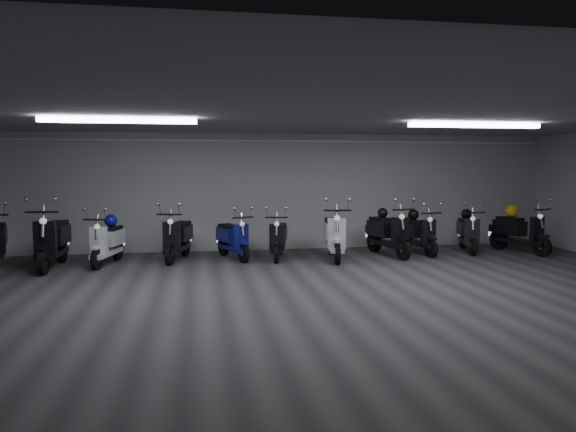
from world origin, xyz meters
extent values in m
cube|color=#343436|center=(0.00, 0.00, -0.01)|extent=(14.00, 10.00, 0.01)
cube|color=gray|center=(0.00, 0.00, 2.80)|extent=(14.00, 10.00, 0.01)
cube|color=#A2A2A5|center=(0.00, 5.00, 1.40)|extent=(14.00, 0.01, 2.80)
cube|color=#A2A2A5|center=(0.00, -5.00, 1.40)|extent=(14.00, 0.01, 2.80)
cube|color=white|center=(-3.00, 1.00, 2.74)|extent=(2.40, 0.18, 0.08)
cube|color=white|center=(3.00, 1.00, 2.74)|extent=(2.40, 0.18, 0.08)
cylinder|color=white|center=(0.00, 4.92, 2.62)|extent=(13.60, 0.05, 0.05)
sphere|color=#0C118A|center=(-3.60, 3.76, 0.89)|extent=(0.26, 0.26, 0.26)
sphere|color=black|center=(3.16, 3.99, 0.89)|extent=(0.26, 0.26, 0.26)
sphere|color=black|center=(4.52, 4.03, 0.88)|extent=(0.25, 0.25, 0.25)
sphere|color=black|center=(2.37, 3.88, 0.96)|extent=(0.23, 0.23, 0.23)
sphere|color=#C2A30B|center=(5.51, 3.73, 0.96)|extent=(0.29, 0.29, 0.29)
camera|label=1|loc=(-1.80, -7.76, 2.03)|focal=33.29mm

